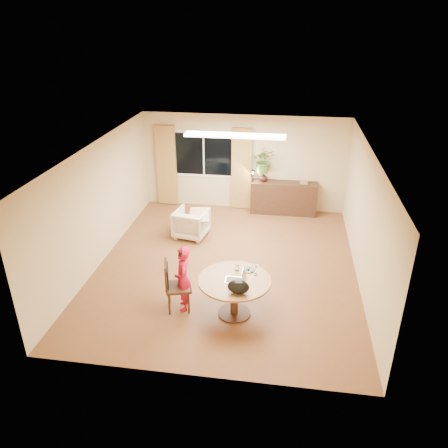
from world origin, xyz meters
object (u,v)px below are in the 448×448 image
Objects in this scene: child at (183,279)px; sideboard at (284,198)px; dining_chair at (178,286)px; dining_table at (234,287)px; armchair at (191,223)px.

child is 0.71× the size of sideboard.
child is (0.09, 0.04, 0.14)m from dining_chair.
child is at bearing 7.64° from dining_chair.
sideboard is at bearing 80.90° from dining_table.
armchair is at bearing 82.70° from dining_chair.
sideboard reaches higher than dining_table.
child is at bearing -110.13° from sideboard.
armchair is 2.79m from sideboard.
sideboard is (0.75, 4.67, -0.14)m from dining_table.
child is (-0.94, 0.05, 0.05)m from dining_table.
dining_chair is 1.29× the size of armchair.
dining_chair is 4.98m from sideboard.
dining_table is 1.31× the size of dining_chair.
child is 1.64× the size of armchair.
dining_table reaches higher than armchair.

